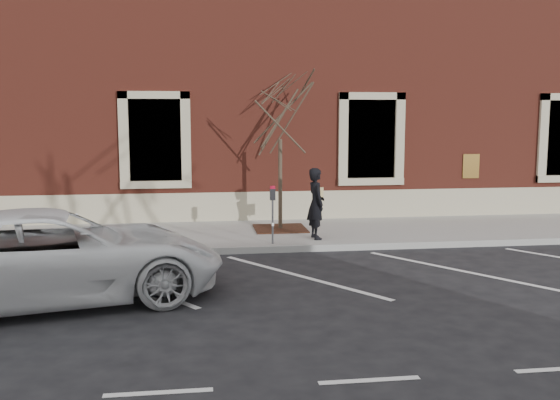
{
  "coord_description": "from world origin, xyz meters",
  "views": [
    {
      "loc": [
        -1.96,
        -13.65,
        3.03
      ],
      "look_at": [
        0.0,
        0.6,
        1.1
      ],
      "focal_mm": 40.0,
      "sensor_mm": 36.0,
      "label": 1
    }
  ],
  "objects": [
    {
      "name": "parking_stripes",
      "position": [
        0.0,
        -2.2,
        0.0
      ],
      "size": [
        28.0,
        4.4,
        0.01
      ],
      "primitive_type": null,
      "color": "silver",
      "rests_on": "ground"
    },
    {
      "name": "tree_grate",
      "position": [
        0.2,
        2.01,
        0.17
      ],
      "size": [
        1.32,
        1.32,
        0.03
      ],
      "primitive_type": "cube",
      "color": "#3D1D13",
      "rests_on": "sidewalk_near"
    },
    {
      "name": "curb_near",
      "position": [
        0.0,
        -0.05,
        0.07
      ],
      "size": [
        40.0,
        0.12,
        0.15
      ],
      "primitive_type": "cube",
      "color": "#9E9E99",
      "rests_on": "ground"
    },
    {
      "name": "sapling",
      "position": [
        0.2,
        2.01,
        3.09
      ],
      "size": [
        2.52,
        2.52,
        4.21
      ],
      "color": "#473B2B",
      "rests_on": "sidewalk_near"
    },
    {
      "name": "parking_meter",
      "position": [
        -0.22,
        0.2,
        1.07
      ],
      "size": [
        0.12,
        0.09,
        1.33
      ],
      "rotation": [
        0.0,
        0.0,
        0.04
      ],
      "color": "#595B60",
      "rests_on": "sidewalk_near"
    },
    {
      "name": "white_truck",
      "position": [
        -4.27,
        -3.24,
        0.77
      ],
      "size": [
        5.95,
        3.76,
        1.53
      ],
      "primitive_type": "imported",
      "rotation": [
        0.0,
        0.0,
        1.81
      ],
      "color": "white",
      "rests_on": "ground"
    },
    {
      "name": "ground",
      "position": [
        0.0,
        0.0,
        0.0
      ],
      "size": [
        120.0,
        120.0,
        0.0
      ],
      "primitive_type": "plane",
      "color": "#28282B",
      "rests_on": "ground"
    },
    {
      "name": "man",
      "position": [
        0.87,
        0.66,
        0.99
      ],
      "size": [
        0.47,
        0.66,
        1.69
      ],
      "primitive_type": "imported",
      "rotation": [
        0.0,
        0.0,
        1.69
      ],
      "color": "black",
      "rests_on": "sidewalk_near"
    },
    {
      "name": "sidewalk_near",
      "position": [
        0.0,
        1.75,
        0.07
      ],
      "size": [
        40.0,
        3.5,
        0.15
      ],
      "primitive_type": "cube",
      "color": "#9C9893",
      "rests_on": "ground"
    },
    {
      "name": "building_civic",
      "position": [
        0.0,
        7.74,
        4.0
      ],
      "size": [
        40.0,
        8.62,
        8.0
      ],
      "color": "maroon",
      "rests_on": "ground"
    }
  ]
}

